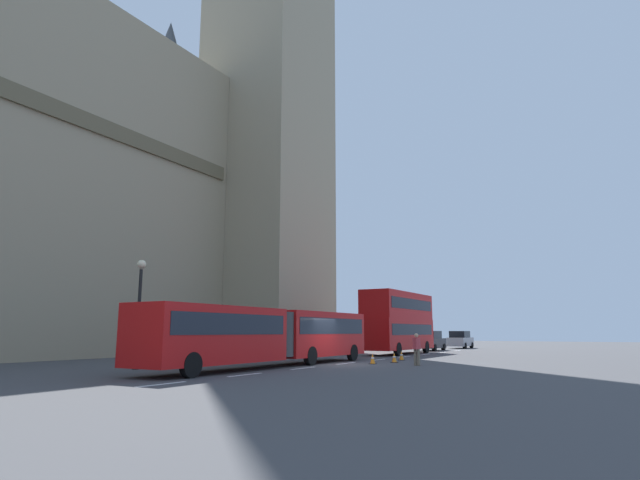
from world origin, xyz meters
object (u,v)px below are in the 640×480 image
sedan_trailing (460,340)px  traffic_cone_west (373,359)px  sedan_lead (430,341)px  traffic_cone_east (401,356)px  street_lamp (139,305)px  traffic_cone_middle (394,358)px  articulated_bus (271,332)px  pedestrian_near_cones (417,348)px  double_decker_bus (399,320)px

sedan_trailing → traffic_cone_west: (-30.46, -3.27, -0.63)m
sedan_lead → traffic_cone_west: 22.22m
sedan_trailing → traffic_cone_west: size_ratio=7.59×
sedan_trailing → traffic_cone_east: (-25.96, -3.23, -0.63)m
street_lamp → traffic_cone_west: bearing=-40.2°
traffic_cone_middle → traffic_cone_east: bearing=12.2°
traffic_cone_west → street_lamp: bearing=139.8°
articulated_bus → pedestrian_near_cones: articulated_bus is taller
articulated_bus → sedan_lead: 26.66m
traffic_cone_west → traffic_cone_middle: size_ratio=1.00×
street_lamp → double_decker_bus: bearing=-11.2°
street_lamp → articulated_bus: bearing=-43.3°
double_decker_bus → traffic_cone_west: size_ratio=17.34×
traffic_cone_middle → pedestrian_near_cones: (-2.01, -2.11, 0.63)m
sedan_lead → street_lamp: 31.77m
sedan_lead → sedan_trailing: size_ratio=1.00×
sedan_trailing → articulated_bus: bearing=179.6°
double_decker_bus → traffic_cone_east: double_decker_bus is taller
sedan_trailing → traffic_cone_middle: (-28.55, -3.79, -0.63)m
double_decker_bus → traffic_cone_east: 9.61m
double_decker_bus → traffic_cone_middle: double_decker_bus is taller
articulated_bus → sedan_trailing: bearing=-0.4°
double_decker_bus → traffic_cone_west: 13.80m
articulated_bus → sedan_trailing: size_ratio=3.91×
sedan_lead → pedestrian_near_cones: size_ratio=2.60×
traffic_cone_middle → pedestrian_near_cones: size_ratio=0.34×
traffic_cone_east → pedestrian_near_cones: bearing=-150.0°
sedan_trailing → traffic_cone_east: bearing=-172.9°
traffic_cone_west → street_lamp: 12.80m
street_lamp → sedan_lead: bearing=-7.6°
traffic_cone_east → traffic_cone_middle: bearing=-167.8°
traffic_cone_west → pedestrian_near_cones: size_ratio=0.34×
articulated_bus → street_lamp: 6.70m
traffic_cone_middle → sedan_lead: bearing=12.3°
traffic_cone_middle → street_lamp: street_lamp is taller
sedan_lead → traffic_cone_east: bearing=-167.7°
traffic_cone_east → sedan_trailing: bearing=7.1°
articulated_bus → sedan_trailing: (35.23, -0.28, -0.83)m
traffic_cone_west → traffic_cone_east: bearing=0.5°
traffic_cone_west → traffic_cone_east: size_ratio=1.00×
sedan_trailing → traffic_cone_west: 30.65m
sedan_trailing → pedestrian_near_cones: bearing=-169.1°
articulated_bus → double_decker_bus: double_decker_bus is taller
traffic_cone_west → traffic_cone_east: same height
traffic_cone_east → traffic_cone_west: bearing=-179.5°
sedan_trailing → pedestrian_near_cones: size_ratio=2.60×
traffic_cone_middle → pedestrian_near_cones: pedestrian_near_cones is taller
articulated_bus → traffic_cone_middle: (6.68, -4.07, -1.46)m
pedestrian_near_cones → traffic_cone_east: bearing=30.0°
double_decker_bus → street_lamp: size_ratio=1.91×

